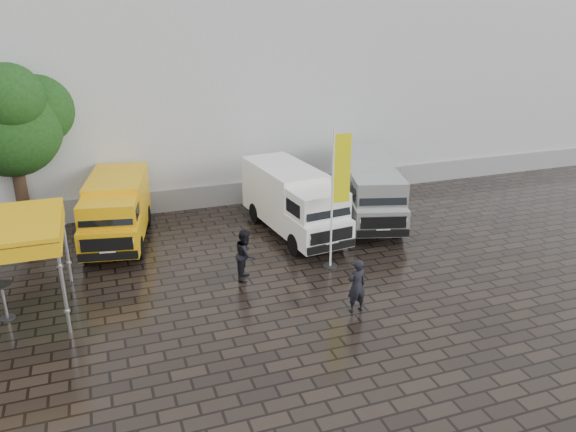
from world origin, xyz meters
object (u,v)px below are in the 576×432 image
at_px(wheelie_bin, 391,179).
at_px(person_front, 357,286).
at_px(flagpole, 337,192).
at_px(van_white, 294,203).
at_px(cocktail_table, 4,302).
at_px(van_yellow, 117,212).
at_px(person_tent, 246,254).
at_px(van_silver, 368,190).

height_order(wheelie_bin, person_front, person_front).
bearing_deg(flagpole, van_white, 96.24).
distance_m(van_white, cocktail_table, 10.72).
bearing_deg(cocktail_table, person_front, -16.83).
height_order(flagpole, wheelie_bin, flagpole).
relative_size(van_yellow, person_tent, 3.01).
height_order(cocktail_table, person_tent, person_tent).
relative_size(van_silver, flagpole, 1.24).
xyz_separation_m(van_white, person_tent, (-2.84, -3.20, -0.41)).
bearing_deg(van_white, flagpole, -90.46).
bearing_deg(cocktail_table, wheelie_bin, 23.17).
bearing_deg(van_silver, van_white, -157.04).
bearing_deg(cocktail_table, flagpole, 0.39).
bearing_deg(flagpole, person_tent, 178.15).
xyz_separation_m(flagpole, person_tent, (-3.20, 0.10, -1.86)).
bearing_deg(wheelie_bin, flagpole, -130.43).
relative_size(van_white, flagpole, 1.21).
distance_m(van_silver, cocktail_table, 14.17).
bearing_deg(person_front, person_tent, -56.83).
height_order(van_white, wheelie_bin, van_white).
bearing_deg(wheelie_bin, person_front, -123.40).
distance_m(cocktail_table, wheelie_bin, 18.09).
relative_size(flagpole, person_front, 2.90).
xyz_separation_m(van_yellow, wheelie_bin, (13.13, 2.34, -0.68)).
xyz_separation_m(cocktail_table, person_front, (9.84, -2.98, 0.28)).
bearing_deg(person_front, van_yellow, -56.34).
distance_m(van_yellow, van_silver, 10.18).
bearing_deg(van_yellow, flagpole, -23.08).
height_order(van_silver, wheelie_bin, van_silver).
bearing_deg(van_white, person_tent, -138.34).
distance_m(van_yellow, person_tent, 5.99).
xyz_separation_m(van_white, person_front, (-0.31, -6.35, -0.44)).
bearing_deg(flagpole, wheelie_bin, 49.03).
relative_size(van_white, wheelie_bin, 5.45).
height_order(van_white, person_front, van_white).
relative_size(van_yellow, van_silver, 0.87).
height_order(flagpole, cocktail_table, flagpole).
bearing_deg(cocktail_table, van_silver, 15.67).
height_order(flagpole, person_front, flagpole).
xyz_separation_m(van_white, flagpole, (0.36, -3.30, 1.45)).
relative_size(van_yellow, van_white, 0.89).
xyz_separation_m(wheelie_bin, person_front, (-6.79, -10.09, 0.30)).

